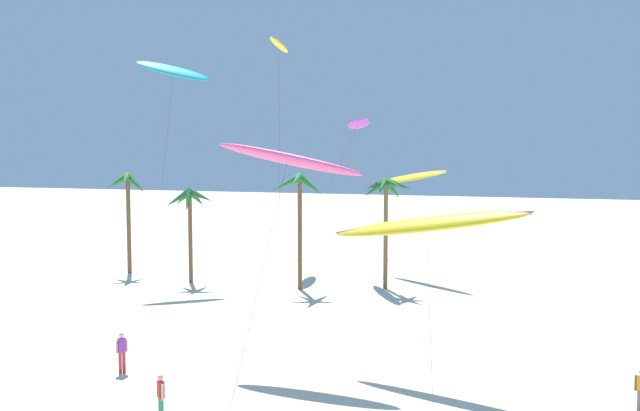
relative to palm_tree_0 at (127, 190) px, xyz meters
The scene contains 12 objects.
palm_tree_0 is the anchor object (origin of this frame).
palm_tree_1 6.82m from the palm_tree_0, 15.76° to the right, with size 3.79×3.50×6.85m.
palm_tree_2 14.84m from the palm_tree_0, ahead, with size 3.83×4.27×7.96m.
palm_tree_3 20.29m from the palm_tree_0, ahead, with size 3.63×3.48×7.68m.
flying_kite_1 10.04m from the palm_tree_0, 11.80° to the right, with size 5.07×8.38×16.27m.
flying_kite_2 21.68m from the palm_tree_0, 15.73° to the left, with size 6.65×9.94×8.36m.
flying_kite_4 30.83m from the palm_tree_0, 32.19° to the right, with size 8.58×9.47×7.42m.
flying_kite_5 18.44m from the palm_tree_0, 11.56° to the left, with size 4.78×10.81×11.90m.
flying_kite_6 25.88m from the palm_tree_0, 39.30° to the right, with size 7.30×9.06×10.04m.
flying_kite_7 17.31m from the palm_tree_0, 44.40° to the left, with size 3.57×8.39×19.03m.
person_mid_field 30.78m from the palm_tree_0, 52.72° to the right, with size 0.40×0.37×1.63m.
person_far_watcher 25.25m from the palm_tree_0, 55.38° to the right, with size 0.33×0.44×1.74m.
Camera 1 is at (7.83, 1.66, 9.17)m, focal length 37.39 mm.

